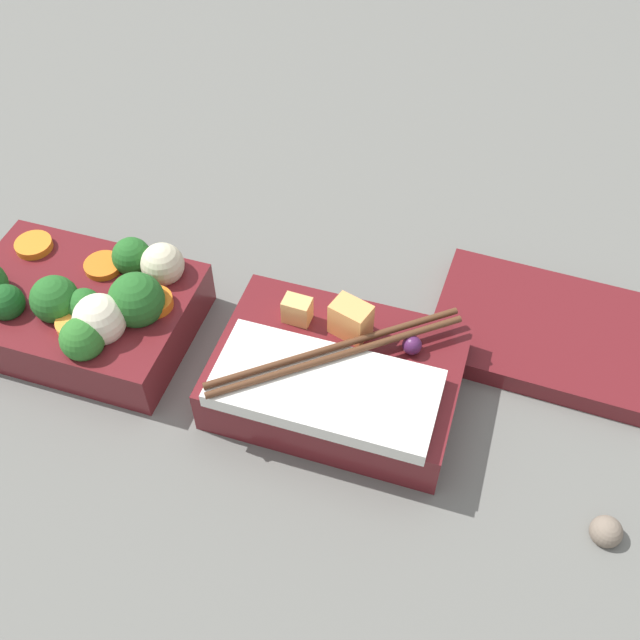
% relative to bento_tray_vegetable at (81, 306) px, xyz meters
% --- Properties ---
extents(ground_plane, '(3.00, 3.00, 0.00)m').
position_rel_bento_tray_vegetable_xyz_m(ground_plane, '(0.09, 0.00, -0.03)').
color(ground_plane, slate).
extents(bento_tray_vegetable, '(0.18, 0.13, 0.07)m').
position_rel_bento_tray_vegetable_xyz_m(bento_tray_vegetable, '(0.00, 0.00, 0.00)').
color(bento_tray_vegetable, maroon).
rests_on(bento_tray_vegetable, ground_plane).
extents(bento_tray_rice, '(0.18, 0.13, 0.07)m').
position_rel_bento_tray_vegetable_xyz_m(bento_tray_rice, '(0.21, -0.00, -0.01)').
color(bento_tray_rice, maroon).
rests_on(bento_tray_rice, ground_plane).
extents(bento_lid, '(0.18, 0.13, 0.02)m').
position_rel_bento_tray_vegetable_xyz_m(bento_lid, '(0.36, 0.10, -0.02)').
color(bento_lid, maroon).
rests_on(bento_lid, ground_plane).
extents(pebble_2, '(0.02, 0.02, 0.02)m').
position_rel_bento_tray_vegetable_xyz_m(pebble_2, '(0.42, -0.06, -0.02)').
color(pebble_2, '#7A6B5B').
rests_on(pebble_2, ground_plane).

